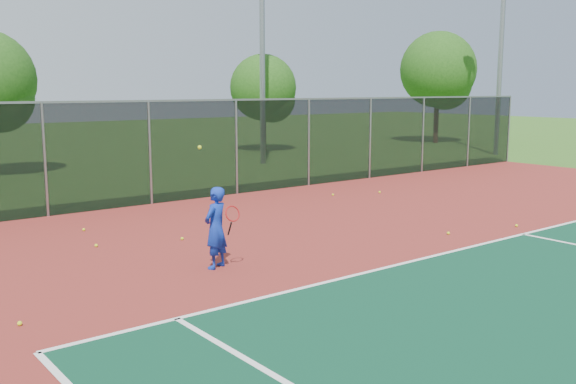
# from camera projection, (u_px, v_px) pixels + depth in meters

# --- Properties ---
(court_apron) EXTENTS (30.00, 20.00, 0.02)m
(court_apron) POSITION_uv_depth(u_px,v_px,m) (511.00, 258.00, 12.89)
(court_apron) COLOR maroon
(court_apron) RESTS_ON ground
(fence_back) EXTENTS (30.00, 0.06, 3.03)m
(fence_back) POSITION_uv_depth(u_px,v_px,m) (236.00, 146.00, 20.42)
(fence_back) COLOR black
(fence_back) RESTS_ON court_apron
(tennis_player) EXTENTS (0.67, 0.70, 2.33)m
(tennis_player) POSITION_uv_depth(u_px,v_px,m) (216.00, 228.00, 12.00)
(tennis_player) COLOR #122FA9
(tennis_player) RESTS_ON court_apron
(practice_ball_0) EXTENTS (0.07, 0.07, 0.07)m
(practice_ball_0) POSITION_uv_depth(u_px,v_px,m) (517.00, 226.00, 15.68)
(practice_ball_0) COLOR #D7F01C
(practice_ball_0) RESTS_ON court_apron
(practice_ball_1) EXTENTS (0.07, 0.07, 0.07)m
(practice_ball_1) POSITION_uv_depth(u_px,v_px,m) (333.00, 195.00, 20.23)
(practice_ball_1) COLOR #D7F01C
(practice_ball_1) RESTS_ON court_apron
(practice_ball_2) EXTENTS (0.07, 0.07, 0.07)m
(practice_ball_2) POSITION_uv_depth(u_px,v_px,m) (380.00, 192.00, 20.74)
(practice_ball_2) COLOR #D7F01C
(practice_ball_2) RESTS_ON court_apron
(practice_ball_3) EXTENTS (0.07, 0.07, 0.07)m
(practice_ball_3) POSITION_uv_depth(u_px,v_px,m) (448.00, 233.00, 14.86)
(practice_ball_3) COLOR #D7F01C
(practice_ball_3) RESTS_ON court_apron
(practice_ball_4) EXTENTS (0.07, 0.07, 0.07)m
(practice_ball_4) POSITION_uv_depth(u_px,v_px,m) (84.00, 230.00, 15.23)
(practice_ball_4) COLOR #D7F01C
(practice_ball_4) RESTS_ON court_apron
(practice_ball_5) EXTENTS (0.07, 0.07, 0.07)m
(practice_ball_5) POSITION_uv_depth(u_px,v_px,m) (20.00, 323.00, 9.15)
(practice_ball_5) COLOR #D7F01C
(practice_ball_5) RESTS_ON court_apron
(practice_ball_6) EXTENTS (0.07, 0.07, 0.07)m
(practice_ball_6) POSITION_uv_depth(u_px,v_px,m) (96.00, 245.00, 13.70)
(practice_ball_6) COLOR #D7F01C
(practice_ball_6) RESTS_ON court_apron
(practice_ball_7) EXTENTS (0.07, 0.07, 0.07)m
(practice_ball_7) POSITION_uv_depth(u_px,v_px,m) (182.00, 239.00, 14.32)
(practice_ball_7) COLOR #D7F01C
(practice_ball_7) RESTS_ON court_apron
(floodlight_ne) EXTENTS (0.90, 0.40, 13.22)m
(floodlight_ne) POSITION_uv_depth(u_px,v_px,m) (503.00, 7.00, 31.82)
(floodlight_ne) COLOR gray
(floodlight_ne) RESTS_ON ground
(tree_back_mid) EXTENTS (3.54, 3.54, 5.20)m
(tree_back_mid) POSITION_uv_depth(u_px,v_px,m) (265.00, 91.00, 34.28)
(tree_back_mid) COLOR #331F12
(tree_back_mid) RESTS_ON ground
(tree_back_right) EXTENTS (4.67, 4.67, 6.86)m
(tree_back_right) POSITION_uv_depth(u_px,v_px,m) (440.00, 73.00, 39.62)
(tree_back_right) COLOR #331F12
(tree_back_right) RESTS_ON ground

